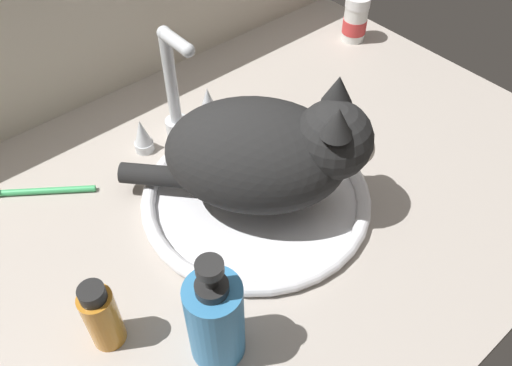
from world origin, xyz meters
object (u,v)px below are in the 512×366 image
object	(u,v)px
soap_pump_bottle	(215,319)
faucet	(175,99)
toothbrush	(36,191)
amber_bottle	(102,316)
cat	(271,153)
sink_basin	(256,197)
pill_bottle	(355,20)

from	to	relation	value
soap_pump_bottle	faucet	bearing A→B (deg)	61.96
soap_pump_bottle	toothbrush	world-z (taller)	soap_pump_bottle
amber_bottle	cat	bearing A→B (deg)	7.35
sink_basin	cat	world-z (taller)	cat
soap_pump_bottle	pill_bottle	bearing A→B (deg)	29.68
sink_basin	amber_bottle	world-z (taller)	amber_bottle
amber_bottle	sink_basin	bearing A→B (deg)	10.71
sink_basin	pill_bottle	bearing A→B (deg)	25.44
toothbrush	pill_bottle	bearing A→B (deg)	-1.24
faucet	pill_bottle	distance (cm)	45.98
faucet	pill_bottle	xyz separation A→B (cm)	(45.86, 1.31, -3.06)
cat	pill_bottle	size ratio (longest dim) A/B	3.32
soap_pump_bottle	toothbrush	bearing A→B (deg)	98.90
faucet	amber_bottle	world-z (taller)	faucet
faucet	toothbrush	world-z (taller)	faucet
amber_bottle	toothbrush	xyz separation A→B (cm)	(3.43, 28.72, -4.50)
sink_basin	soap_pump_bottle	bearing A→B (deg)	-141.43
soap_pump_bottle	amber_bottle	bearing A→B (deg)	134.08
faucet	soap_pump_bottle	xyz separation A→B (cm)	(-18.98, -35.65, -0.63)
amber_bottle	faucet	bearing A→B (deg)	42.31
toothbrush	sink_basin	bearing A→B (deg)	-43.03
sink_basin	faucet	size ratio (longest dim) A/B	1.70
amber_bottle	toothbrush	size ratio (longest dim) A/B	0.75
faucet	cat	distance (cm)	22.27
amber_bottle	pill_bottle	world-z (taller)	amber_bottle
cat	amber_bottle	bearing A→B (deg)	-172.65
sink_basin	pill_bottle	world-z (taller)	pill_bottle
pill_bottle	toothbrush	distance (cm)	70.99
cat	amber_bottle	distance (cm)	30.55
toothbrush	faucet	bearing A→B (deg)	-6.47
sink_basin	amber_bottle	bearing A→B (deg)	-169.29
amber_bottle	toothbrush	world-z (taller)	amber_bottle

